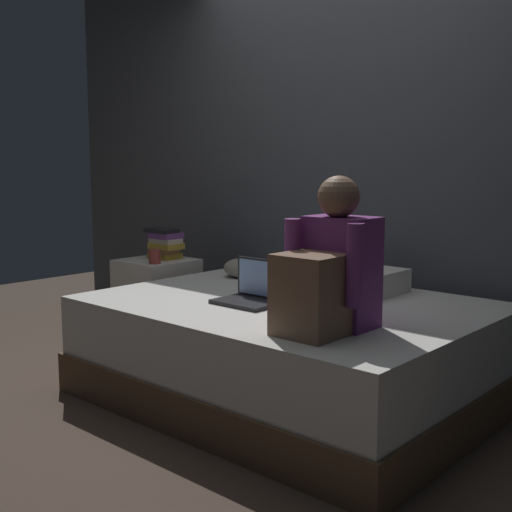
# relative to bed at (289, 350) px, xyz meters

# --- Properties ---
(ground_plane) EXTENTS (8.00, 8.00, 0.00)m
(ground_plane) POSITION_rel_bed_xyz_m (-0.20, -0.30, -0.26)
(ground_plane) COLOR #47382D
(wall_back) EXTENTS (5.60, 0.10, 2.70)m
(wall_back) POSITION_rel_bed_xyz_m (-0.20, 0.90, 1.09)
(wall_back) COLOR #4C4F54
(wall_back) RESTS_ON ground_plane
(bed) EXTENTS (2.00, 1.50, 0.52)m
(bed) POSITION_rel_bed_xyz_m (0.00, 0.00, 0.00)
(bed) COLOR brown
(bed) RESTS_ON ground_plane
(nightstand) EXTENTS (0.44, 0.46, 0.59)m
(nightstand) POSITION_rel_bed_xyz_m (-1.30, 0.19, 0.04)
(nightstand) COLOR beige
(nightstand) RESTS_ON ground_plane
(person_sitting) EXTENTS (0.39, 0.44, 0.66)m
(person_sitting) POSITION_rel_bed_xyz_m (0.50, -0.35, 0.51)
(person_sitting) COLOR #75337A
(person_sitting) RESTS_ON bed
(laptop) EXTENTS (0.32, 0.23, 0.22)m
(laptop) POSITION_rel_bed_xyz_m (-0.10, -0.17, 0.32)
(laptop) COLOR black
(laptop) RESTS_ON bed
(pillow) EXTENTS (0.56, 0.36, 0.13)m
(pillow) POSITION_rel_bed_xyz_m (0.08, 0.45, 0.33)
(pillow) COLOR silver
(pillow) RESTS_ON bed
(book_stack) EXTENTS (0.24, 0.17, 0.21)m
(book_stack) POSITION_rel_bed_xyz_m (-1.28, 0.25, 0.43)
(book_stack) COLOR gold
(book_stack) RESTS_ON nightstand
(mug) EXTENTS (0.08, 0.08, 0.09)m
(mug) POSITION_rel_bed_xyz_m (-1.17, 0.07, 0.37)
(mug) COLOR #933833
(mug) RESTS_ON nightstand
(clothes_pile) EXTENTS (0.27, 0.24, 0.12)m
(clothes_pile) POSITION_rel_bed_xyz_m (-0.65, 0.37, 0.32)
(clothes_pile) COLOR #3D4C8E
(clothes_pile) RESTS_ON bed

